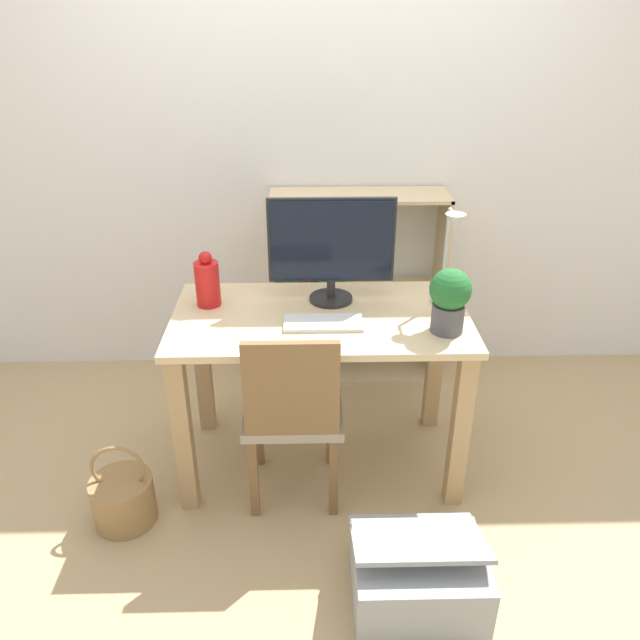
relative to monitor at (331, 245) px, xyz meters
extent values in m
plane|color=tan|center=(-0.05, -0.14, -1.01)|extent=(10.00, 10.00, 0.00)
cube|color=white|center=(-0.05, 0.80, 0.29)|extent=(8.00, 0.05, 2.60)
cube|color=#D8BC8C|center=(-0.05, -0.14, -0.27)|extent=(1.23, 0.66, 0.03)
cube|color=tan|center=(-0.61, -0.42, -0.65)|extent=(0.07, 0.07, 0.73)
cube|color=tan|center=(0.51, -0.42, -0.65)|extent=(0.07, 0.07, 0.73)
cube|color=tan|center=(-0.61, 0.13, -0.65)|extent=(0.07, 0.07, 0.73)
cube|color=tan|center=(0.51, 0.13, -0.65)|extent=(0.07, 0.07, 0.73)
cylinder|color=#232326|center=(0.00, 0.00, -0.24)|extent=(0.19, 0.19, 0.02)
cylinder|color=#232326|center=(0.00, 0.00, -0.19)|extent=(0.04, 0.04, 0.09)
cube|color=#232326|center=(0.00, 0.00, 0.02)|extent=(0.53, 0.02, 0.36)
cube|color=black|center=(0.00, 0.00, 0.02)|extent=(0.50, 0.03, 0.34)
cube|color=silver|center=(-0.04, -0.23, -0.24)|extent=(0.31, 0.14, 0.02)
cylinder|color=red|center=(-0.52, -0.03, -0.16)|extent=(0.10, 0.10, 0.19)
sphere|color=red|center=(-0.52, -0.03, -0.04)|extent=(0.06, 0.06, 0.06)
cylinder|color=#B7B7BC|center=(0.47, -0.04, -0.24)|extent=(0.10, 0.10, 0.02)
cylinder|color=#B7B7BC|center=(0.47, -0.04, -0.04)|extent=(0.02, 0.02, 0.39)
cylinder|color=#B7B7BC|center=(0.47, -0.09, 0.16)|extent=(0.01, 0.10, 0.01)
cone|color=#B7B7BC|center=(0.47, -0.14, 0.14)|extent=(0.08, 0.08, 0.06)
cylinder|color=#4C4C51|center=(0.44, -0.29, -0.20)|extent=(0.13, 0.13, 0.12)
sphere|color=#23662D|center=(0.44, -0.29, -0.07)|extent=(0.16, 0.16, 0.16)
cube|color=#9E937F|center=(-0.17, -0.32, -0.60)|extent=(0.40, 0.40, 0.04)
cube|color=brown|center=(-0.17, -0.50, -0.38)|extent=(0.36, 0.03, 0.40)
cube|color=brown|center=(-0.33, -0.48, -0.82)|extent=(0.04, 0.04, 0.39)
cube|color=brown|center=(0.00, -0.48, -0.82)|extent=(0.04, 0.04, 0.39)
cube|color=brown|center=(-0.33, -0.16, -0.82)|extent=(0.04, 0.04, 0.39)
cube|color=brown|center=(0.00, -0.16, -0.82)|extent=(0.04, 0.04, 0.39)
cube|color=#D8BC8C|center=(-0.28, 0.63, -0.49)|extent=(0.02, 0.28, 1.05)
cube|color=#D8BC8C|center=(0.61, 0.63, -0.49)|extent=(0.02, 0.28, 1.05)
cube|color=#D8BC8C|center=(0.17, 0.63, -1.00)|extent=(0.90, 0.28, 0.02)
cube|color=#D8BC8C|center=(0.17, 0.63, 0.03)|extent=(0.90, 0.28, 0.02)
cube|color=#D8BC8C|center=(0.17, 0.63, -0.49)|extent=(0.87, 0.28, 0.02)
cube|color=beige|center=(-0.24, 0.63, -0.78)|extent=(0.04, 0.24, 0.44)
cube|color=black|center=(-0.19, 0.63, -0.85)|extent=(0.05, 0.24, 0.28)
cube|color=black|center=(-0.13, 0.63, -0.80)|extent=(0.05, 0.24, 0.38)
cube|color=black|center=(-0.08, 0.63, -0.77)|extent=(0.04, 0.24, 0.45)
cube|color=#2D7F38|center=(-0.22, 0.63, -0.25)|extent=(0.07, 0.24, 0.46)
cube|color=#2D7F38|center=(-0.16, 0.63, -0.29)|extent=(0.04, 0.24, 0.39)
cube|color=red|center=(-0.11, 0.63, -0.32)|extent=(0.04, 0.24, 0.31)
cube|color=black|center=(-0.07, 0.63, -0.27)|extent=(0.04, 0.24, 0.42)
cube|color=#2D7F38|center=(-0.01, 0.63, -0.33)|extent=(0.06, 0.24, 0.31)
cube|color=#2D7F38|center=(0.07, 0.63, -0.31)|extent=(0.06, 0.24, 0.35)
cylinder|color=#997547|center=(-0.86, -0.50, -0.91)|extent=(0.25, 0.25, 0.20)
torus|color=#997547|center=(-0.86, -0.50, -0.75)|extent=(0.22, 0.02, 0.22)
cube|color=#999EA3|center=(0.27, -0.93, -0.89)|extent=(0.45, 0.35, 0.24)
cube|color=#999EA3|center=(0.27, -0.87, -0.76)|extent=(0.46, 0.34, 0.14)
camera|label=1|loc=(-0.10, -2.43, 0.91)|focal=35.00mm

